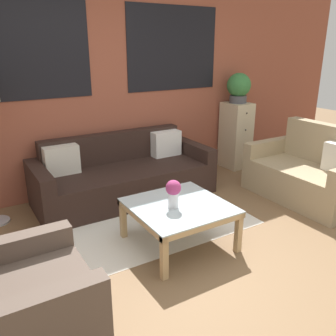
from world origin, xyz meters
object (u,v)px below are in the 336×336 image
object	(u,v)px
armchair_corner	(23,302)
drawer_cabinet	(236,135)
coffee_table	(179,211)
flower_vase	(173,192)
potted_plant	(239,87)
settee_vintage	(308,175)
couch_dark	(124,176)

from	to	relation	value
armchair_corner	drawer_cabinet	xyz separation A→B (m)	(3.55, 1.98, 0.23)
coffee_table	drawer_cabinet	xyz separation A→B (m)	(2.05, 1.53, 0.15)
flower_vase	potted_plant	bearing A→B (deg)	36.05
settee_vintage	flower_vase	size ratio (longest dim) A/B	5.22
coffee_table	settee_vintage	bearing A→B (deg)	2.66
couch_dark	settee_vintage	distance (m)	2.32
armchair_corner	drawer_cabinet	bearing A→B (deg)	29.23
potted_plant	coffee_table	bearing A→B (deg)	-143.36
coffee_table	potted_plant	world-z (taller)	potted_plant
settee_vintage	armchair_corner	size ratio (longest dim) A/B	1.60
couch_dark	armchair_corner	bearing A→B (deg)	-130.58
coffee_table	drawer_cabinet	size ratio (longest dim) A/B	0.87
potted_plant	armchair_corner	bearing A→B (deg)	-150.77
couch_dark	potted_plant	size ratio (longest dim) A/B	4.98
armchair_corner	potted_plant	world-z (taller)	potted_plant
settee_vintage	potted_plant	xyz separation A→B (m)	(0.05, 1.43, 0.94)
drawer_cabinet	flower_vase	xyz separation A→B (m)	(-2.13, -1.55, 0.07)
couch_dark	flower_vase	distance (m)	1.39
drawer_cabinet	flower_vase	size ratio (longest dim) A/B	3.78
couch_dark	coffee_table	bearing A→B (deg)	-91.43
potted_plant	settee_vintage	bearing A→B (deg)	-92.16
coffee_table	potted_plant	size ratio (longest dim) A/B	1.98
armchair_corner	coffee_table	size ratio (longest dim) A/B	1.00
armchair_corner	drawer_cabinet	size ratio (longest dim) A/B	0.86
armchair_corner	potted_plant	bearing A→B (deg)	29.23
coffee_table	potted_plant	distance (m)	2.71
armchair_corner	coffee_table	bearing A→B (deg)	17.05
coffee_table	flower_vase	size ratio (longest dim) A/B	3.27
couch_dark	drawer_cabinet	xyz separation A→B (m)	(2.02, 0.20, 0.23)
potted_plant	flower_vase	size ratio (longest dim) A/B	1.65
couch_dark	armchair_corner	distance (m)	2.35
armchair_corner	potted_plant	xyz separation A→B (m)	(3.55, 1.98, 0.97)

